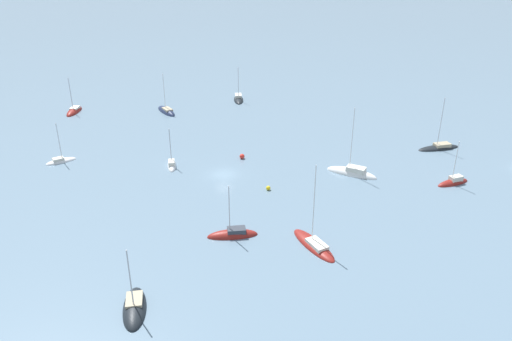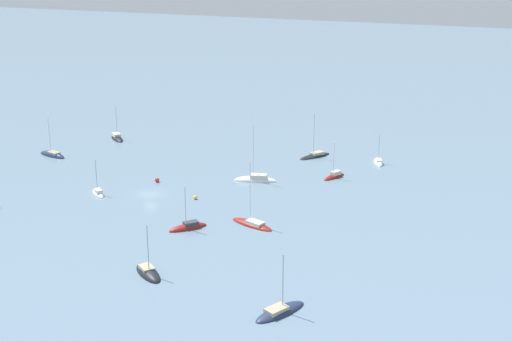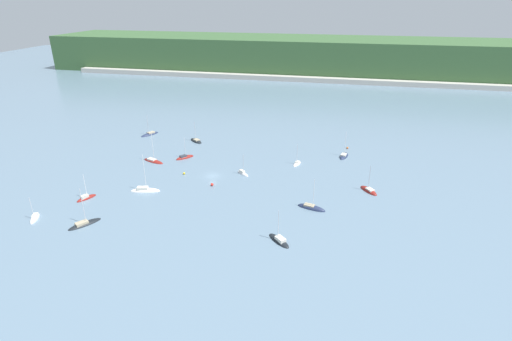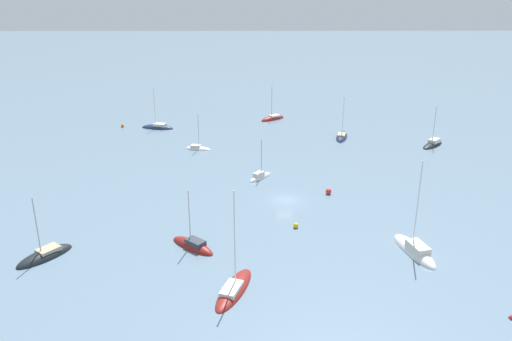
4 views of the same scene
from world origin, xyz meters
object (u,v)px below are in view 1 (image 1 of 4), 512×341
Objects in this scene: sailboat_6 at (238,99)px; mooring_buoy_2 at (268,188)px; sailboat_2 at (135,309)px; mooring_buoy_1 at (242,156)px; sailboat_1 at (352,173)px; sailboat_8 at (439,148)px; sailboat_5 at (453,183)px; sailboat_9 at (61,161)px; sailboat_0 at (166,112)px; sailboat_3 at (314,245)px; sailboat_4 at (74,112)px; sailboat_11 at (172,165)px; sailboat_7 at (233,235)px.

sailboat_6 is 12.66× the size of mooring_buoy_2.
sailboat_2 reaches higher than mooring_buoy_1.
sailboat_1 reaches higher than sailboat_8.
sailboat_5 is at bearing 114.30° from sailboat_2.
sailboat_9 is at bearing -30.07° from sailboat_5.
sailboat_8 is (-54.73, -20.86, 0.05)m from sailboat_0.
sailboat_2 is 23.74m from sailboat_3.
sailboat_0 is 44.01m from mooring_buoy_2.
sailboat_0 is at bearing -1.17° from sailboat_3.
sailboat_4 is at bearing -30.55° from sailboat_8.
sailboat_11 is (-17.81, 35.11, -0.01)m from sailboat_6.
sailboat_4 is 1.20× the size of sailboat_11.
sailboat_0 reaches higher than sailboat_7.
sailboat_8 is (-5.38, -64.59, 0.05)m from sailboat_2.
sailboat_0 is at bearing -57.26° from sailboat_5.
sailboat_6 is 39.37m from sailboat_11.
sailboat_4 reaches higher than mooring_buoy_2.
sailboat_3 is (-7.92, 21.59, -0.03)m from sailboat_1.
mooring_buoy_1 is at bearing -38.84° from sailboat_5.
sailboat_5 reaches higher than sailboat_9.
sailboat_3 is 1.13× the size of sailboat_8.
sailboat_7 is 1.08× the size of sailboat_9.
sailboat_3 is at bearing 96.05° from sailboat_1.
sailboat_1 is at bearing -50.56° from sailboat_3.
sailboat_0 is 63.16m from sailboat_5.
sailboat_4 is 63.72m from sailboat_7.
sailboat_8 is at bearing -68.29° from sailboat_3.
sailboat_5 is 46.91m from sailboat_11.
sailboat_2 is 0.98× the size of sailboat_4.
sailboat_6 is 1.20× the size of sailboat_11.
sailboat_2 is at bearing -94.42° from sailboat_9.
sailboat_8 is at bearing -120.91° from sailboat_1.
sailboat_5 is at bearing -107.00° from sailboat_11.
sailboat_0 is 20.83m from sailboat_4.
sailboat_11 is at bearing -31.03° from sailboat_5.
sailboat_1 is at bearing -104.71° from sailboat_11.
sailboat_2 is 0.83× the size of sailboat_8.
sailboat_3 is 16.50m from mooring_buoy_2.
sailboat_3 is 1.55× the size of sailboat_9.
sailboat_1 reaches higher than sailboat_5.
sailboat_7 is (1.49, 26.93, -0.03)m from sailboat_1.
sailboat_3 is at bearing 151.80° from mooring_buoy_2.
sailboat_2 is at bearing 153.58° from sailboat_0.
sailboat_8 reaches higher than sailboat_7.
sailboat_7 is at bearing 72.75° from sailboat_1.
sailboat_1 is 1.54× the size of sailboat_5.
sailboat_0 is 1.08× the size of sailboat_4.
mooring_buoy_1 is at bearing 60.26° from sailboat_4.
mooring_buoy_2 is (20.64, 21.72, 0.21)m from sailboat_5.
sailboat_9 is at bearing 76.20° from sailboat_11.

